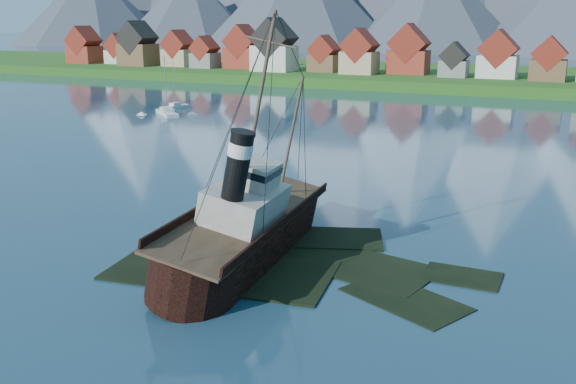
% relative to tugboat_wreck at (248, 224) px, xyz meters
% --- Properties ---
extents(ground, '(1400.00, 1400.00, 0.00)m').
position_rel_tugboat_wreck_xyz_m(ground, '(2.89, -2.46, -2.79)').
color(ground, '#1C3C4F').
rests_on(ground, ground).
extents(shoal, '(31.71, 21.24, 1.14)m').
position_rel_tugboat_wreck_xyz_m(shoal, '(4.67, -0.30, -3.13)').
color(shoal, black).
rests_on(shoal, ground).
extents(shore_bank, '(600.00, 80.00, 3.20)m').
position_rel_tugboat_wreck_xyz_m(shore_bank, '(2.89, 167.54, -2.79)').
color(shore_bank, '#254814').
rests_on(shore_bank, ground).
extents(seawall, '(600.00, 2.50, 2.00)m').
position_rel_tugboat_wreck_xyz_m(seawall, '(2.89, 129.54, -2.79)').
color(seawall, '#3F3D38').
rests_on(seawall, ground).
extents(town, '(250.96, 16.69, 17.30)m').
position_rel_tugboat_wreck_xyz_m(town, '(-30.23, 149.73, 6.20)').
color(town, maroon).
rests_on(town, ground).
extents(tugboat_wreck, '(6.47, 27.87, 22.09)m').
position_rel_tugboat_wreck_xyz_m(tugboat_wreck, '(0.00, 0.00, 0.00)').
color(tugboat_wreck, black).
rests_on(tugboat_wreck, ground).
extents(sailboat_b, '(3.64, 7.78, 10.94)m').
position_rel_tugboat_wreck_xyz_m(sailboat_b, '(-59.50, 75.23, -2.53)').
color(sailboat_b, silver).
rests_on(sailboat_b, ground).
extents(sailboat_c, '(9.20, 8.38, 12.85)m').
position_rel_tugboat_wreck_xyz_m(sailboat_c, '(-55.01, 65.76, -2.50)').
color(sailboat_c, silver).
rests_on(sailboat_c, ground).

